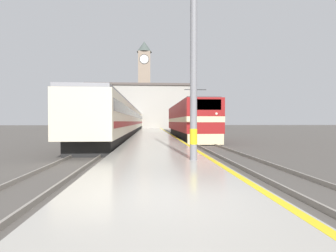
% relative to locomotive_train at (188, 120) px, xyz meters
% --- Properties ---
extents(ground_plane, '(200.00, 200.00, 0.00)m').
position_rel_locomotive_train_xyz_m(ground_plane, '(-3.84, 6.79, -1.96)').
color(ground_plane, '#514C47').
extents(platform, '(4.39, 140.00, 0.36)m').
position_rel_locomotive_train_xyz_m(platform, '(-3.84, 1.79, -1.78)').
color(platform, '#ADA89E').
rests_on(platform, ground).
extents(rail_track_near, '(2.84, 140.00, 0.16)m').
position_rel_locomotive_train_xyz_m(rail_track_near, '(0.00, 1.79, -1.93)').
color(rail_track_near, '#514C47').
rests_on(rail_track_near, ground).
extents(rail_track_far, '(2.84, 140.00, 0.16)m').
position_rel_locomotive_train_xyz_m(rail_track_far, '(-7.39, 1.79, -1.93)').
color(rail_track_far, '#514C47').
rests_on(rail_track_far, ground).
extents(locomotive_train, '(2.92, 18.49, 4.80)m').
position_rel_locomotive_train_xyz_m(locomotive_train, '(0.00, 0.00, 0.00)').
color(locomotive_train, black).
rests_on(locomotive_train, ground).
extents(passenger_train, '(2.92, 49.42, 3.64)m').
position_rel_locomotive_train_xyz_m(passenger_train, '(-7.39, 8.59, 0.02)').
color(passenger_train, black).
rests_on(passenger_train, ground).
extents(catenary_mast, '(2.80, 0.29, 8.52)m').
position_rel_locomotive_train_xyz_m(catenary_mast, '(-2.41, -18.46, 2.64)').
color(catenary_mast, gray).
rests_on(catenary_mast, platform).
extents(clock_tower, '(4.20, 4.20, 24.34)m').
position_rel_locomotive_train_xyz_m(clock_tower, '(-5.70, 45.64, 10.93)').
color(clock_tower, gray).
rests_on(clock_tower, ground).
extents(station_building, '(24.91, 9.54, 10.63)m').
position_rel_locomotive_train_xyz_m(station_building, '(-6.41, 35.83, 3.38)').
color(station_building, '#A8A399').
rests_on(station_building, ground).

